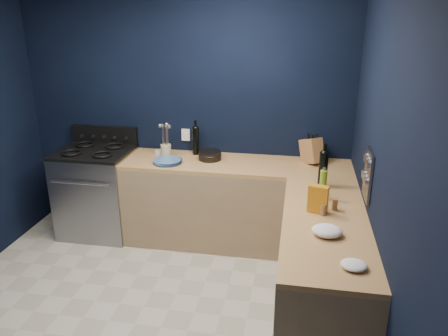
% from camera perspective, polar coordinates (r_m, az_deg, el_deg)
% --- Properties ---
extents(floor, '(3.50, 3.50, 0.02)m').
position_cam_1_polar(floor, '(3.76, -11.65, -19.53)').
color(floor, '#B3AD9D').
rests_on(floor, ground).
extents(wall_back, '(3.50, 0.02, 2.60)m').
position_cam_1_polar(wall_back, '(4.69, -5.05, 7.02)').
color(wall_back, black).
rests_on(wall_back, ground).
extents(wall_right, '(0.02, 3.50, 2.60)m').
position_cam_1_polar(wall_right, '(2.91, 20.48, -2.58)').
color(wall_right, black).
rests_on(wall_right, ground).
extents(cab_back, '(2.30, 0.63, 0.86)m').
position_cam_1_polar(cab_back, '(4.56, 1.57, -4.90)').
color(cab_back, '#947754').
rests_on(cab_back, floor).
extents(top_back, '(2.30, 0.63, 0.04)m').
position_cam_1_polar(top_back, '(4.39, 1.63, 0.42)').
color(top_back, olive).
rests_on(top_back, cab_back).
extents(cab_right, '(0.63, 1.67, 0.86)m').
position_cam_1_polar(cab_right, '(3.53, 12.60, -13.64)').
color(cab_right, '#947754').
rests_on(cab_right, floor).
extents(top_right, '(0.63, 1.67, 0.04)m').
position_cam_1_polar(top_right, '(3.30, 13.20, -7.12)').
color(top_right, olive).
rests_on(top_right, cab_right).
extents(gas_range, '(0.76, 0.66, 0.92)m').
position_cam_1_polar(gas_range, '(4.97, -16.20, -3.17)').
color(gas_range, gray).
rests_on(gas_range, floor).
extents(oven_door, '(0.59, 0.02, 0.42)m').
position_cam_1_polar(oven_door, '(4.72, -17.81, -4.76)').
color(oven_door, black).
rests_on(oven_door, gas_range).
extents(cooktop, '(0.76, 0.66, 0.03)m').
position_cam_1_polar(cooktop, '(4.81, -16.75, 2.03)').
color(cooktop, black).
rests_on(cooktop, gas_range).
extents(backguard, '(0.76, 0.06, 0.20)m').
position_cam_1_polar(backguard, '(5.04, -15.39, 4.23)').
color(backguard, black).
rests_on(backguard, gas_range).
extents(spice_panel, '(0.02, 0.28, 0.38)m').
position_cam_1_polar(spice_panel, '(3.46, 18.36, -0.92)').
color(spice_panel, gray).
rests_on(spice_panel, wall_right).
extents(wall_outlet, '(0.09, 0.02, 0.13)m').
position_cam_1_polar(wall_outlet, '(4.73, -5.04, 4.36)').
color(wall_outlet, white).
rests_on(wall_outlet, wall_back).
extents(plate_stack, '(0.34, 0.34, 0.04)m').
position_cam_1_polar(plate_stack, '(4.41, -7.46, 0.88)').
color(plate_stack, teal).
rests_on(plate_stack, top_back).
extents(ramekin, '(0.11, 0.11, 0.04)m').
position_cam_1_polar(ramekin, '(4.71, -8.51, 2.09)').
color(ramekin, white).
rests_on(ramekin, top_back).
extents(utensil_crock, '(0.12, 0.12, 0.13)m').
position_cam_1_polar(utensil_crock, '(4.58, -7.61, 2.27)').
color(utensil_crock, beige).
rests_on(utensil_crock, top_back).
extents(wine_bottle_back, '(0.08, 0.08, 0.29)m').
position_cam_1_polar(wine_bottle_back, '(4.61, -3.72, 3.54)').
color(wine_bottle_back, black).
rests_on(wine_bottle_back, top_back).
extents(lemon_basket, '(0.27, 0.27, 0.09)m').
position_cam_1_polar(lemon_basket, '(4.47, -1.87, 1.67)').
color(lemon_basket, black).
rests_on(lemon_basket, top_back).
extents(knife_block, '(0.28, 0.31, 0.30)m').
position_cam_1_polar(knife_block, '(4.44, 11.43, 2.22)').
color(knife_block, olive).
rests_on(knife_block, top_back).
extents(wine_bottle_right, '(0.09, 0.09, 0.32)m').
position_cam_1_polar(wine_bottle_right, '(3.83, 12.86, -0.28)').
color(wine_bottle_right, black).
rests_on(wine_bottle_right, top_right).
extents(oil_bottle, '(0.06, 0.06, 0.25)m').
position_cam_1_polar(oil_bottle, '(3.60, 12.86, -2.18)').
color(oil_bottle, olive).
rests_on(oil_bottle, top_right).
extents(spice_jar_near, '(0.05, 0.05, 0.09)m').
position_cam_1_polar(spice_jar_near, '(3.46, 14.34, -4.67)').
color(spice_jar_near, olive).
rests_on(spice_jar_near, top_right).
extents(spice_jar_far, '(0.05, 0.05, 0.09)m').
position_cam_1_polar(spice_jar_far, '(3.36, 12.92, -5.37)').
color(spice_jar_far, olive).
rests_on(spice_jar_far, top_right).
extents(crouton_bag, '(0.16, 0.11, 0.22)m').
position_cam_1_polar(crouton_bag, '(3.37, 12.24, -4.01)').
color(crouton_bag, '#A73412').
rests_on(crouton_bag, top_right).
extents(towel_front, '(0.25, 0.23, 0.07)m').
position_cam_1_polar(towel_front, '(3.08, 13.36, -8.01)').
color(towel_front, white).
rests_on(towel_front, top_right).
extents(towel_end, '(0.17, 0.15, 0.05)m').
position_cam_1_polar(towel_end, '(2.77, 16.66, -12.09)').
color(towel_end, white).
rests_on(towel_end, top_right).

